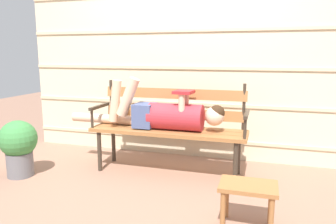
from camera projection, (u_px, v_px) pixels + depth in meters
name	position (u px, v px, depth m)	size (l,w,h in m)	color
ground_plane	(163.00, 178.00, 3.24)	(12.00, 12.00, 0.00)	#936B56
house_siding	(184.00, 49.00, 3.78)	(4.02, 0.08, 2.56)	beige
park_bench	(170.00, 123.00, 3.37)	(1.61, 0.44, 0.94)	#9E6638
reclining_person	(163.00, 114.00, 3.31)	(1.72, 0.27, 0.54)	#B72D38
footstool	(248.00, 193.00, 2.28)	(0.40, 0.28, 0.33)	#9E6638
potted_plant	(19.00, 145.00, 3.25)	(0.37, 0.37, 0.57)	slate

